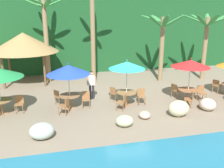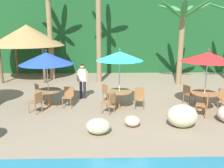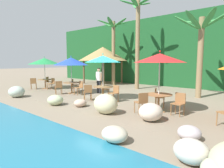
{
  "view_description": "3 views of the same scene",
  "coord_description": "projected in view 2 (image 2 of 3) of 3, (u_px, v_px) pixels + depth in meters",
  "views": [
    {
      "loc": [
        -3.74,
        -12.35,
        5.05
      ],
      "look_at": [
        -0.73,
        0.35,
        1.15
      ],
      "focal_mm": 39.99,
      "sensor_mm": 36.0,
      "label": 1
    },
    {
      "loc": [
        -0.53,
        -9.55,
        3.4
      ],
      "look_at": [
        -0.31,
        0.15,
        1.01
      ],
      "focal_mm": 37.36,
      "sensor_mm": 36.0,
      "label": 2
    },
    {
      "loc": [
        7.17,
        -7.54,
        2.05
      ],
      "look_at": [
        0.56,
        0.11,
        0.9
      ],
      "focal_mm": 30.58,
      "sensor_mm": 36.0,
      "label": 3
    }
  ],
  "objects": [
    {
      "name": "dining_table_blue",
      "position": [
        49.0,
        93.0,
        10.07
      ],
      "size": [
        1.1,
        1.1,
        0.74
      ],
      "color": "olive",
      "rests_on": "ground"
    },
    {
      "name": "chair_blue_inland",
      "position": [
        39.0,
        91.0,
        10.69
      ],
      "size": [
        0.59,
        0.59,
        0.87
      ],
      "color": "olive",
      "rests_on": "ground"
    },
    {
      "name": "chair_blue_seaward",
      "position": [
        68.0,
        95.0,
        10.08
      ],
      "size": [
        0.48,
        0.48,
        0.87
      ],
      "color": "olive",
      "rests_on": "ground"
    },
    {
      "name": "dining_table_teal",
      "position": [
        119.0,
        94.0,
        9.95
      ],
      "size": [
        1.1,
        1.1,
        0.74
      ],
      "color": "olive",
      "rests_on": "ground"
    },
    {
      "name": "waiter_in_white",
      "position": [
        82.0,
        79.0,
        11.17
      ],
      "size": [
        0.52,
        0.22,
        1.7
      ],
      "color": "#232328",
      "rests_on": "ground"
    },
    {
      "name": "dining_table_red",
      "position": [
        204.0,
        96.0,
        9.69
      ],
      "size": [
        1.1,
        1.1,
        0.74
      ],
      "color": "olive",
      "rests_on": "ground"
    },
    {
      "name": "umbrella_red",
      "position": [
        208.0,
        57.0,
        9.3
      ],
      "size": [
        2.12,
        2.12,
        2.54
      ],
      "color": "silver",
      "rests_on": "ground"
    },
    {
      "name": "chair_teal_seaward",
      "position": [
        139.0,
        96.0,
        9.97
      ],
      "size": [
        0.47,
        0.48,
        0.87
      ],
      "color": "olive",
      "rests_on": "ground"
    },
    {
      "name": "chair_teal_inland",
      "position": [
        107.0,
        92.0,
        10.61
      ],
      "size": [
        0.59,
        0.58,
        0.87
      ],
      "color": "olive",
      "rests_on": "ground"
    },
    {
      "name": "chair_red_left",
      "position": [
        204.0,
        104.0,
        8.93
      ],
      "size": [
        0.57,
        0.57,
        0.87
      ],
      "color": "olive",
      "rests_on": "ground"
    },
    {
      "name": "umbrella_blue",
      "position": [
        46.0,
        58.0,
        9.71
      ],
      "size": [
        2.24,
        2.24,
        2.48
      ],
      "color": "silver",
      "rests_on": "ground"
    },
    {
      "name": "chair_red_inland",
      "position": [
        188.0,
        93.0,
        10.43
      ],
      "size": [
        0.56,
        0.55,
        0.87
      ],
      "color": "olive",
      "rests_on": "ground"
    },
    {
      "name": "palapa_hut",
      "position": [
        27.0,
        35.0,
        15.11
      ],
      "size": [
        4.77,
        4.77,
        3.54
      ],
      "color": "brown",
      "rests_on": "ground"
    },
    {
      "name": "palm_tree_second",
      "position": [
        98.0,
        11.0,
        13.8
      ],
      "size": [
        2.72,
        2.83,
        6.8
      ],
      "color": "olive",
      "rests_on": "ground"
    },
    {
      "name": "chair_blue_left",
      "position": [
        37.0,
        101.0,
        9.31
      ],
      "size": [
        0.57,
        0.56,
        0.87
      ],
      "color": "olive",
      "rests_on": "ground"
    },
    {
      "name": "foliage_backdrop",
      "position": [
        113.0,
        32.0,
        18.12
      ],
      "size": [
        28.0,
        2.4,
        6.0
      ],
      "color": "#194C23",
      "rests_on": "ground"
    },
    {
      "name": "palm_tree_third",
      "position": [
        182.0,
        28.0,
        13.34
      ],
      "size": [
        3.03,
        3.13,
        4.77
      ],
      "color": "olive",
      "rests_on": "ground"
    },
    {
      "name": "palm_tree_nearest",
      "position": [
        49.0,
        19.0,
        14.68
      ],
      "size": [
        2.91,
        2.82,
        5.84
      ],
      "color": "olive",
      "rests_on": "ground"
    },
    {
      "name": "terrace_deck",
      "position": [
        119.0,
        107.0,
        10.09
      ],
      "size": [
        18.0,
        5.2,
        0.01
      ],
      "color": "gray",
      "rests_on": "ground"
    },
    {
      "name": "ground_plane",
      "position": [
        119.0,
        107.0,
        10.09
      ],
      "size": [
        120.0,
        120.0,
        0.0
      ],
      "primitive_type": "plane",
      "color": "gray"
    },
    {
      "name": "chair_teal_left",
      "position": [
        110.0,
        102.0,
        9.24
      ],
      "size": [
        0.59,
        0.59,
        0.87
      ],
      "color": "olive",
      "rests_on": "ground"
    },
    {
      "name": "umbrella_teal",
      "position": [
        120.0,
        56.0,
        9.56
      ],
      "size": [
        1.95,
        1.95,
        2.54
      ],
      "color": "silver",
      "rests_on": "ground"
    },
    {
      "name": "chair_red_seaward",
      "position": [
        224.0,
        98.0,
        9.75
      ],
      "size": [
        0.45,
        0.46,
        0.87
      ],
      "color": "olive",
      "rests_on": "ground"
    }
  ]
}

